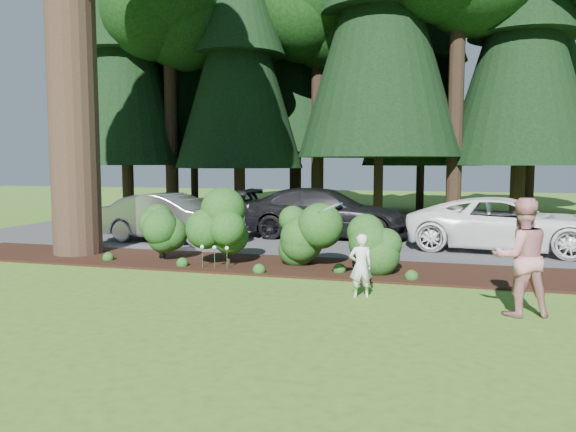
# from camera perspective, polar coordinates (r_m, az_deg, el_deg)

# --- Properties ---
(ground) EXTENTS (80.00, 80.00, 0.00)m
(ground) POSITION_cam_1_polar(r_m,az_deg,el_deg) (10.59, -11.08, -7.90)
(ground) COLOR #36661D
(ground) RESTS_ON ground
(mulch_bed) EXTENTS (16.00, 2.50, 0.05)m
(mulch_bed) POSITION_cam_1_polar(r_m,az_deg,el_deg) (13.51, -4.86, -4.82)
(mulch_bed) COLOR black
(mulch_bed) RESTS_ON ground
(driveway) EXTENTS (22.00, 6.00, 0.03)m
(driveway) POSITION_cam_1_polar(r_m,az_deg,el_deg) (17.50, 0.02, -2.48)
(driveway) COLOR #38383A
(driveway) RESTS_ON ground
(shrub_row) EXTENTS (6.53, 1.60, 1.61)m
(shrub_row) POSITION_cam_1_polar(r_m,az_deg,el_deg) (13.04, -1.89, -1.69)
(shrub_row) COLOR #154516
(shrub_row) RESTS_ON ground
(lily_cluster) EXTENTS (0.69, 0.09, 0.57)m
(lily_cluster) POSITION_cam_1_polar(r_m,az_deg,el_deg) (12.76, -7.48, -3.31)
(lily_cluster) COLOR #154516
(lily_cluster) RESTS_ON ground
(tree_wall) EXTENTS (25.66, 12.15, 17.09)m
(tree_wall) POSITION_cam_1_polar(r_m,az_deg,el_deg) (26.90, 6.02, 20.66)
(tree_wall) COLOR black
(tree_wall) RESTS_ON ground
(car_silver_wagon) EXTENTS (4.59, 2.09, 1.46)m
(car_silver_wagon) POSITION_cam_1_polar(r_m,az_deg,el_deg) (17.34, -11.66, -0.19)
(car_silver_wagon) COLOR #A8A8AD
(car_silver_wagon) RESTS_ON driveway
(car_white_suv) EXTENTS (5.53, 3.17, 1.45)m
(car_white_suv) POSITION_cam_1_polar(r_m,az_deg,el_deg) (16.36, 21.34, -0.79)
(car_white_suv) COLOR white
(car_white_suv) RESTS_ON driveway
(car_dark_suv) EXTENTS (5.50, 2.39, 1.57)m
(car_dark_suv) POSITION_cam_1_polar(r_m,az_deg,el_deg) (18.10, 3.75, 0.32)
(car_dark_suv) COLOR black
(car_dark_suv) RESTS_ON driveway
(child) EXTENTS (0.49, 0.41, 1.16)m
(child) POSITION_cam_1_polar(r_m,az_deg,el_deg) (10.20, 7.41, -5.03)
(child) COLOR white
(child) RESTS_ON ground
(adult) EXTENTS (1.07, 0.93, 1.88)m
(adult) POSITION_cam_1_polar(r_m,az_deg,el_deg) (9.62, 22.60, -3.87)
(adult) COLOR #A61629
(adult) RESTS_ON ground
(frisbee) EXTENTS (0.46, 0.49, 0.21)m
(frisbee) POSITION_cam_1_polar(r_m,az_deg,el_deg) (10.33, 4.32, 0.86)
(frisbee) COLOR #16777B
(frisbee) RESTS_ON ground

